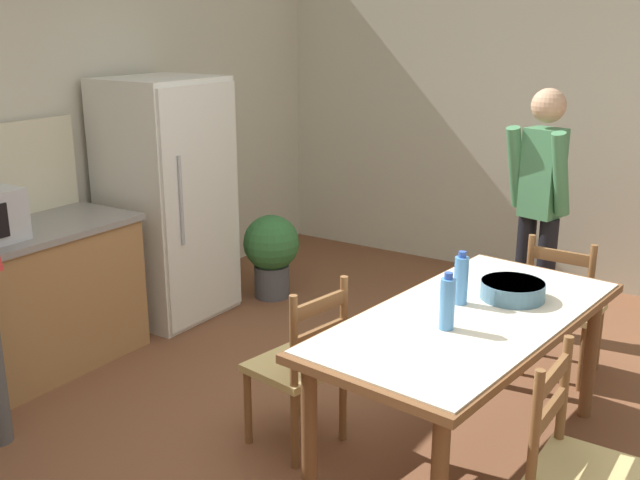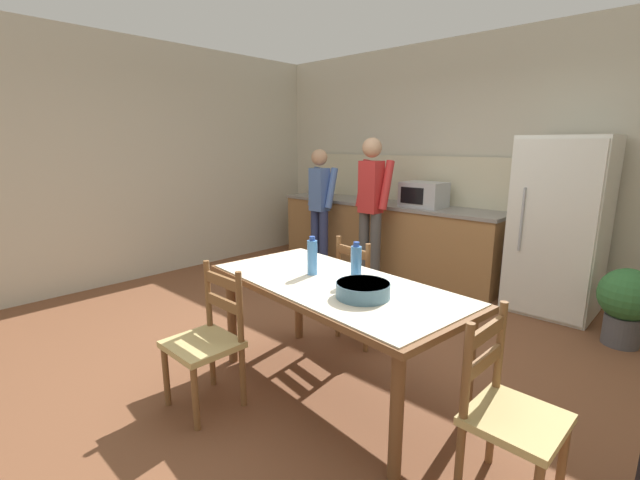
{
  "view_description": "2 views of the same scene",
  "coord_description": "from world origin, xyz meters",
  "px_view_note": "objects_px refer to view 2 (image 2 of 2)",
  "views": [
    {
      "loc": [
        -2.91,
        -1.63,
        2.14
      ],
      "look_at": [
        -0.0,
        0.26,
        1.11
      ],
      "focal_mm": 42.0,
      "sensor_mm": 36.0,
      "label": 1
    },
    {
      "loc": [
        2.03,
        -2.44,
        1.67
      ],
      "look_at": [
        -0.12,
        -0.14,
        0.96
      ],
      "focal_mm": 24.0,
      "sensor_mm": 36.0,
      "label": 2
    }
  ],
  "objects_px": {
    "refrigerator": "(559,226)",
    "chair_head_end": "(508,414)",
    "dining_table": "(334,295)",
    "bottle_off_centre": "(356,264)",
    "chair_side_near_left": "(207,341)",
    "potted_plant": "(626,302)",
    "microwave": "(424,195)",
    "serving_bowl": "(363,289)",
    "bottle_near_centre": "(312,257)",
    "person_at_counter": "(371,203)",
    "chair_side_far_left": "(364,291)",
    "person_at_sink": "(320,203)"
  },
  "relations": [
    {
      "from": "person_at_sink",
      "to": "person_at_counter",
      "type": "height_order",
      "value": "person_at_counter"
    },
    {
      "from": "bottle_near_centre",
      "to": "chair_side_near_left",
      "type": "distance_m",
      "value": 0.88
    },
    {
      "from": "microwave",
      "to": "person_at_counter",
      "type": "xyz_separation_m",
      "value": [
        -0.4,
        -0.52,
        -0.09
      ]
    },
    {
      "from": "serving_bowl",
      "to": "chair_head_end",
      "type": "height_order",
      "value": "chair_head_end"
    },
    {
      "from": "chair_side_near_left",
      "to": "person_at_counter",
      "type": "xyz_separation_m",
      "value": [
        -0.78,
        2.78,
        0.54
      ]
    },
    {
      "from": "chair_head_end",
      "to": "person_at_counter",
      "type": "distance_m",
      "value": 3.37
    },
    {
      "from": "refrigerator",
      "to": "dining_table",
      "type": "height_order",
      "value": "refrigerator"
    },
    {
      "from": "microwave",
      "to": "dining_table",
      "type": "bearing_deg",
      "value": -71.85
    },
    {
      "from": "serving_bowl",
      "to": "person_at_sink",
      "type": "relative_size",
      "value": 0.2
    },
    {
      "from": "chair_side_near_left",
      "to": "potted_plant",
      "type": "xyz_separation_m",
      "value": [
        1.82,
        2.85,
        -0.06
      ]
    },
    {
      "from": "refrigerator",
      "to": "bottle_off_centre",
      "type": "height_order",
      "value": "refrigerator"
    },
    {
      "from": "potted_plant",
      "to": "dining_table",
      "type": "bearing_deg",
      "value": -121.38
    },
    {
      "from": "dining_table",
      "to": "potted_plant",
      "type": "height_order",
      "value": "dining_table"
    },
    {
      "from": "chair_side_near_left",
      "to": "person_at_sink",
      "type": "relative_size",
      "value": 0.57
    },
    {
      "from": "refrigerator",
      "to": "person_at_counter",
      "type": "xyz_separation_m",
      "value": [
        -1.92,
        -0.5,
        0.1
      ]
    },
    {
      "from": "dining_table",
      "to": "chair_side_far_left",
      "type": "xyz_separation_m",
      "value": [
        -0.33,
        0.76,
        -0.25
      ]
    },
    {
      "from": "refrigerator",
      "to": "dining_table",
      "type": "xyz_separation_m",
      "value": [
        -0.65,
        -2.61,
        -0.18
      ]
    },
    {
      "from": "chair_side_near_left",
      "to": "person_at_counter",
      "type": "distance_m",
      "value": 2.93
    },
    {
      "from": "serving_bowl",
      "to": "chair_head_end",
      "type": "xyz_separation_m",
      "value": [
        0.88,
        -0.03,
        -0.39
      ]
    },
    {
      "from": "bottle_off_centre",
      "to": "bottle_near_centre",
      "type": "bearing_deg",
      "value": -167.69
    },
    {
      "from": "refrigerator",
      "to": "dining_table",
      "type": "relative_size",
      "value": 0.92
    },
    {
      "from": "dining_table",
      "to": "bottle_off_centre",
      "type": "xyz_separation_m",
      "value": [
        0.1,
        0.1,
        0.21
      ]
    },
    {
      "from": "dining_table",
      "to": "person_at_counter",
      "type": "height_order",
      "value": "person_at_counter"
    },
    {
      "from": "refrigerator",
      "to": "chair_side_near_left",
      "type": "distance_m",
      "value": 3.5
    },
    {
      "from": "bottle_near_centre",
      "to": "potted_plant",
      "type": "relative_size",
      "value": 0.4
    },
    {
      "from": "chair_head_end",
      "to": "chair_side_near_left",
      "type": "distance_m",
      "value": 1.77
    },
    {
      "from": "refrigerator",
      "to": "person_at_counter",
      "type": "bearing_deg",
      "value": -165.41
    },
    {
      "from": "bottle_off_centre",
      "to": "serving_bowl",
      "type": "bearing_deg",
      "value": -43.11
    },
    {
      "from": "bottle_near_centre",
      "to": "potted_plant",
      "type": "distance_m",
      "value": 2.71
    },
    {
      "from": "bottle_off_centre",
      "to": "person_at_counter",
      "type": "height_order",
      "value": "person_at_counter"
    },
    {
      "from": "dining_table",
      "to": "serving_bowl",
      "type": "height_order",
      "value": "serving_bowl"
    },
    {
      "from": "refrigerator",
      "to": "serving_bowl",
      "type": "height_order",
      "value": "refrigerator"
    },
    {
      "from": "microwave",
      "to": "chair_head_end",
      "type": "height_order",
      "value": "microwave"
    },
    {
      "from": "bottle_off_centre",
      "to": "person_at_sink",
      "type": "bearing_deg",
      "value": 137.62
    },
    {
      "from": "bottle_off_centre",
      "to": "person_at_counter",
      "type": "bearing_deg",
      "value": 124.2
    },
    {
      "from": "bottle_off_centre",
      "to": "chair_side_near_left",
      "type": "distance_m",
      "value": 1.07
    },
    {
      "from": "dining_table",
      "to": "refrigerator",
      "type": "bearing_deg",
      "value": 75.92
    },
    {
      "from": "chair_side_near_left",
      "to": "refrigerator",
      "type": "bearing_deg",
      "value": 71.5
    },
    {
      "from": "refrigerator",
      "to": "chair_head_end",
      "type": "xyz_separation_m",
      "value": [
        0.54,
        -2.74,
        -0.43
      ]
    },
    {
      "from": "bottle_near_centre",
      "to": "person_at_sink",
      "type": "height_order",
      "value": "person_at_sink"
    },
    {
      "from": "bottle_near_centre",
      "to": "person_at_counter",
      "type": "relative_size",
      "value": 0.16
    },
    {
      "from": "serving_bowl",
      "to": "chair_side_far_left",
      "type": "height_order",
      "value": "chair_side_far_left"
    },
    {
      "from": "dining_table",
      "to": "serving_bowl",
      "type": "relative_size",
      "value": 5.94
    },
    {
      "from": "microwave",
      "to": "potted_plant",
      "type": "relative_size",
      "value": 0.75
    },
    {
      "from": "bottle_near_centre",
      "to": "chair_side_far_left",
      "type": "bearing_deg",
      "value": 98.15
    },
    {
      "from": "bottle_off_centre",
      "to": "person_at_sink",
      "type": "xyz_separation_m",
      "value": [
        -2.22,
        2.03,
        -0.01
      ]
    },
    {
      "from": "serving_bowl",
      "to": "chair_side_near_left",
      "type": "distance_m",
      "value": 1.06
    },
    {
      "from": "bottle_near_centre",
      "to": "refrigerator",
      "type": "bearing_deg",
      "value": 71.19
    },
    {
      "from": "bottle_off_centre",
      "to": "person_at_counter",
      "type": "xyz_separation_m",
      "value": [
        -1.37,
        2.01,
        0.07
      ]
    },
    {
      "from": "chair_side_near_left",
      "to": "person_at_counter",
      "type": "bearing_deg",
      "value": 106.34
    }
  ]
}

